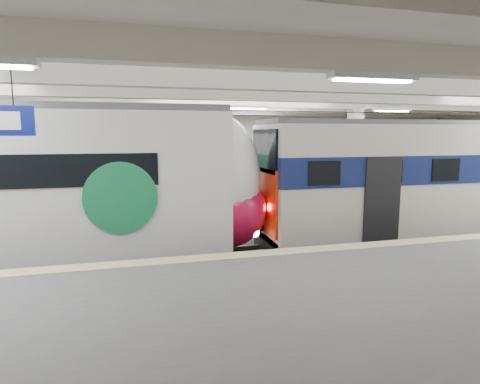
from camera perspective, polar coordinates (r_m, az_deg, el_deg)
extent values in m
cube|color=black|center=(13.47, 3.23, -9.18)|extent=(36.00, 24.00, 0.10)
cube|color=silver|center=(12.95, 3.44, 15.19)|extent=(36.00, 24.00, 0.20)
cube|color=beige|center=(22.61, -4.51, 5.11)|extent=(30.00, 0.10, 5.50)
cube|color=#555558|center=(7.77, 18.92, -18.48)|extent=(30.00, 7.00, 1.10)
cube|color=beige|center=(10.23, 8.92, -8.18)|extent=(30.00, 0.50, 0.02)
cube|color=beige|center=(15.31, -10.98, 3.49)|extent=(0.50, 0.50, 5.50)
cube|color=beige|center=(17.71, 15.87, 3.95)|extent=(0.50, 0.50, 5.50)
cube|color=beige|center=(12.91, 3.43, 13.87)|extent=(30.00, 18.00, 0.50)
cube|color=#59544C|center=(13.43, 3.24, -8.65)|extent=(30.00, 1.52, 0.16)
cube|color=#59544C|center=(18.58, -1.97, -3.87)|extent=(30.00, 1.52, 0.16)
cylinder|color=black|center=(12.87, 3.41, 11.43)|extent=(30.00, 0.03, 0.03)
cylinder|color=black|center=(18.18, -2.04, 10.52)|extent=(30.00, 0.03, 0.03)
cube|color=white|center=(11.01, 6.72, 13.08)|extent=(26.00, 8.40, 0.12)
ellipsoid|color=white|center=(12.58, -2.64, 1.69)|extent=(2.41, 2.98, 4.01)
ellipsoid|color=#C3103F|center=(12.74, -2.08, -2.32)|extent=(2.56, 3.04, 2.46)
cylinder|color=#18844E|center=(10.81, -16.62, -0.83)|extent=(1.89, 0.06, 1.89)
cube|color=beige|center=(16.31, 26.40, 1.79)|extent=(13.29, 2.91, 3.78)
cube|color=navy|center=(16.27, 26.51, 3.38)|extent=(13.33, 2.97, 0.92)
cube|color=red|center=(13.04, 3.44, -1.13)|extent=(0.08, 2.48, 2.08)
cube|color=black|center=(12.87, 3.50, 5.86)|extent=(0.08, 2.33, 1.36)
cube|color=#4C4C51|center=(16.24, 26.85, 8.71)|extent=(13.29, 2.27, 0.16)
cube|color=black|center=(16.64, 25.95, -5.21)|extent=(13.29, 2.04, 0.70)
cube|color=white|center=(18.26, -27.32, 1.87)|extent=(12.87, 2.70, 3.49)
cube|color=#18844E|center=(18.23, -27.42, 3.30)|extent=(12.92, 2.76, 0.73)
cube|color=#4C4C51|center=(18.18, -27.71, 7.63)|extent=(12.87, 2.24, 0.16)
cube|color=black|center=(18.55, -26.92, -4.10)|extent=(12.87, 2.43, 0.60)
cylinder|color=black|center=(7.65, -29.67, 12.56)|extent=(0.02, 0.02, 1.00)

